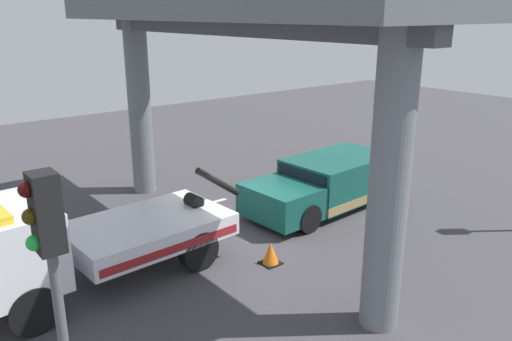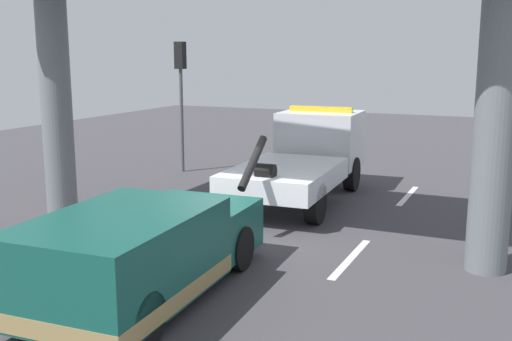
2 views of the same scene
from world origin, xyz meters
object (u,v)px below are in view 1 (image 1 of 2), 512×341
Objects in this scene: tow_truck_white at (69,242)px; towed_van_green at (326,184)px; traffic_light_far at (53,277)px; traffic_cone_orange at (271,254)px.

towed_van_green is (-8.16, -0.04, -0.42)m from tow_truck_white.
tow_truck_white is at bearing -108.69° from traffic_light_far.
traffic_cone_orange is at bearing -150.78° from traffic_light_far.
traffic_cone_orange is (-4.28, 1.80, -0.94)m from tow_truck_white.
towed_van_green is 4.32m from traffic_cone_orange.
traffic_light_far is (1.75, 5.17, 2.01)m from tow_truck_white.
towed_van_green reaches higher than traffic_cone_orange.
tow_truck_white is 1.65× the size of traffic_light_far.
towed_van_green is 1.20× the size of traffic_light_far.
tow_truck_white is 4.74m from traffic_cone_orange.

